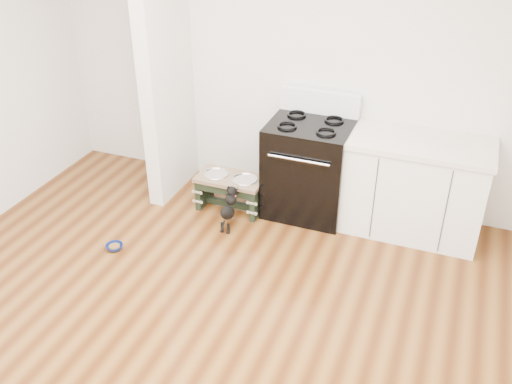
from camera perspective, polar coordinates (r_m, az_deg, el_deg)
name	(u,v)px	position (r m, az deg, el deg)	size (l,w,h in m)	color
ground	(182,357)	(4.17, -7.37, -16.05)	(5.00, 5.00, 0.00)	#4C250D
room_shell	(163,149)	(3.20, -9.27, 4.30)	(5.00, 5.00, 5.00)	silver
partition_wall	(165,62)	(5.54, -9.05, 12.76)	(0.15, 0.80, 2.70)	silver
oven_range	(309,167)	(5.41, 5.30, 2.53)	(0.76, 0.69, 1.14)	black
cabinet_run	(414,187)	(5.30, 15.53, 0.49)	(1.24, 0.64, 0.91)	white
dog_feeder	(230,186)	(5.52, -2.59, 0.56)	(0.65, 0.35, 0.37)	black
puppy	(229,207)	(5.27, -2.72, -1.54)	(0.11, 0.33, 0.40)	black
floor_bowl	(114,247)	(5.23, -13.97, -5.36)	(0.17, 0.17, 0.05)	navy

